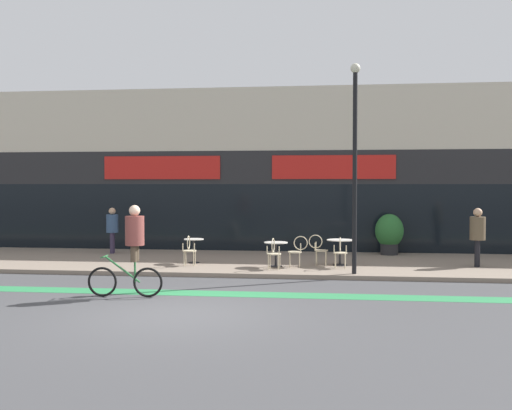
% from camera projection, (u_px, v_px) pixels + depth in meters
% --- Properties ---
extents(ground_plane, '(120.00, 120.00, 0.00)m').
position_uv_depth(ground_plane, '(175.00, 314.00, 11.66)').
color(ground_plane, '#424244').
extents(sidewalk_slab, '(40.00, 5.50, 0.12)m').
position_uv_depth(sidewalk_slab, '(234.00, 262.00, 18.85)').
color(sidewalk_slab, gray).
rests_on(sidewalk_slab, ground).
extents(storefront_facade, '(40.00, 4.06, 6.00)m').
position_uv_depth(storefront_facade, '(253.00, 172.00, 23.43)').
color(storefront_facade, beige).
rests_on(storefront_facade, ground).
extents(bike_lane_stripe, '(36.00, 0.70, 0.01)m').
position_uv_depth(bike_lane_stripe, '(199.00, 293.00, 13.82)').
color(bike_lane_stripe, '#2D844C').
rests_on(bike_lane_stripe, ground).
extents(bistro_table_0, '(0.60, 0.60, 0.74)m').
position_uv_depth(bistro_table_0, '(194.00, 246.00, 18.18)').
color(bistro_table_0, black).
rests_on(bistro_table_0, sidewalk_slab).
extents(bistro_table_1, '(0.69, 0.69, 0.72)m').
position_uv_depth(bistro_table_1, '(276.00, 249.00, 17.39)').
color(bistro_table_1, black).
rests_on(bistro_table_1, sidewalk_slab).
extents(bistro_table_2, '(0.78, 0.78, 0.77)m').
position_uv_depth(bistro_table_2, '(340.00, 247.00, 17.65)').
color(bistro_table_2, black).
rests_on(bistro_table_2, sidewalk_slab).
extents(cafe_chair_0_near, '(0.42, 0.59, 0.90)m').
position_uv_depth(cafe_chair_0_near, '(189.00, 248.00, 17.56)').
color(cafe_chair_0_near, beige).
rests_on(cafe_chair_0_near, sidewalk_slab).
extents(cafe_chair_1_near, '(0.43, 0.59, 0.90)m').
position_uv_depth(cafe_chair_1_near, '(274.00, 251.00, 16.77)').
color(cafe_chair_1_near, beige).
rests_on(cafe_chair_1_near, sidewalk_slab).
extents(cafe_chair_1_side, '(0.58, 0.42, 0.90)m').
position_uv_depth(cafe_chair_1_side, '(297.00, 249.00, 17.31)').
color(cafe_chair_1_side, beige).
rests_on(cafe_chair_1_side, sidewalk_slab).
extents(cafe_chair_2_near, '(0.42, 0.58, 0.90)m').
position_uv_depth(cafe_chair_2_near, '(340.00, 250.00, 17.03)').
color(cafe_chair_2_near, beige).
rests_on(cafe_chair_2_near, sidewalk_slab).
extents(cafe_chair_2_side, '(0.59, 0.42, 0.90)m').
position_uv_depth(cafe_chair_2_side, '(319.00, 248.00, 17.73)').
color(cafe_chair_2_side, beige).
rests_on(cafe_chair_2_side, sidewalk_slab).
extents(planter_pot, '(0.95, 0.95, 1.39)m').
position_uv_depth(planter_pot, '(389.00, 233.00, 20.34)').
color(planter_pot, '#232326').
rests_on(planter_pot, sidewalk_slab).
extents(lamp_post, '(0.26, 0.26, 5.60)m').
position_uv_depth(lamp_post, '(355.00, 154.00, 15.91)').
color(lamp_post, black).
rests_on(lamp_post, sidewalk_slab).
extents(cyclist_0, '(1.71, 0.50, 2.06)m').
position_uv_depth(cyclist_0, '(132.00, 244.00, 13.32)').
color(cyclist_0, black).
rests_on(cyclist_0, ground).
extents(pedestrian_near_end, '(0.53, 0.53, 1.71)m').
position_uv_depth(pedestrian_near_end, '(478.00, 232.00, 17.40)').
color(pedestrian_near_end, black).
rests_on(pedestrian_near_end, sidewalk_slab).
extents(pedestrian_far_end, '(0.47, 0.47, 1.58)m').
position_uv_depth(pedestrian_far_end, '(112.00, 226.00, 20.76)').
color(pedestrian_far_end, '#382D47').
rests_on(pedestrian_far_end, sidewalk_slab).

